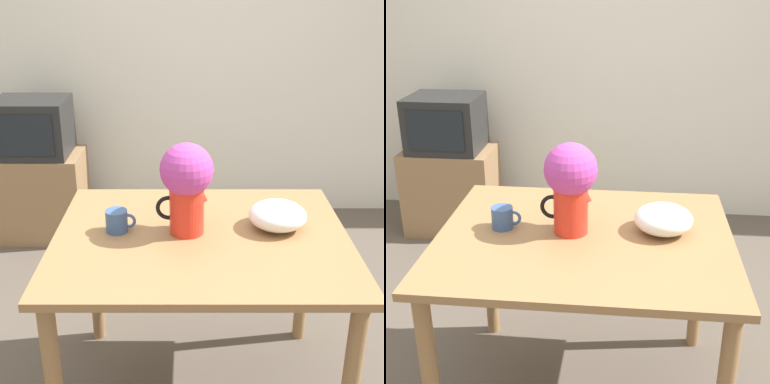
# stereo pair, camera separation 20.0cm
# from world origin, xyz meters

# --- Properties ---
(wall_back) EXTENTS (8.00, 0.05, 2.60)m
(wall_back) POSITION_xyz_m (0.00, 2.00, 1.30)
(wall_back) COLOR silver
(wall_back) RESTS_ON ground_plane
(table) EXTENTS (1.13, 0.92, 0.78)m
(table) POSITION_xyz_m (0.04, 0.00, 0.66)
(table) COLOR olive
(table) RESTS_ON ground_plane
(flower_vase) EXTENTS (0.22, 0.20, 0.36)m
(flower_vase) POSITION_xyz_m (-0.01, 0.03, 0.99)
(flower_vase) COLOR red
(flower_vase) RESTS_ON table
(coffee_mug) EXTENTS (0.12, 0.08, 0.09)m
(coffee_mug) POSITION_xyz_m (-0.28, 0.03, 0.82)
(coffee_mug) COLOR #385689
(coffee_mug) RESTS_ON table
(white_bowl) EXTENTS (0.23, 0.23, 0.11)m
(white_bowl) POSITION_xyz_m (0.34, 0.06, 0.83)
(white_bowl) COLOR silver
(white_bowl) RESTS_ON table
(tv_stand) EXTENTS (0.60, 0.42, 0.59)m
(tv_stand) POSITION_xyz_m (-1.03, 1.55, 0.30)
(tv_stand) COLOR #8E6B47
(tv_stand) RESTS_ON ground_plane
(tv_set) EXTENTS (0.47, 0.41, 0.37)m
(tv_set) POSITION_xyz_m (-1.03, 1.55, 0.78)
(tv_set) COLOR black
(tv_set) RESTS_ON tv_stand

